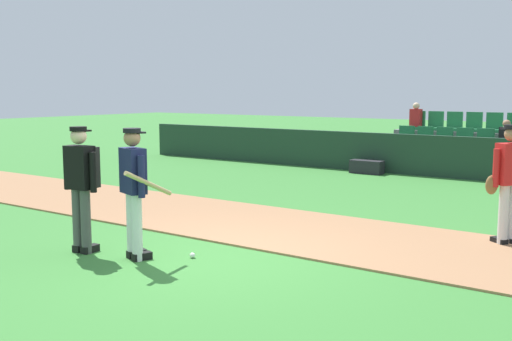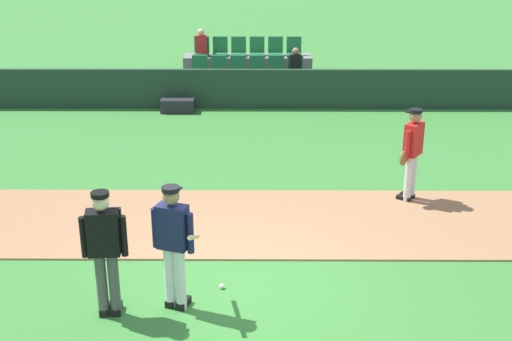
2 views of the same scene
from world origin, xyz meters
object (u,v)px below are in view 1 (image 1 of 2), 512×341
Objects in this scene: umpire_home_plate at (81,182)px; baseball at (193,255)px; equipment_bag at (367,167)px; batter_navy_jersey at (134,188)px; runner_red_jersey at (509,180)px.

baseball is (1.44, 0.65, -0.96)m from umpire_home_plate.
baseball is 0.08× the size of equipment_bag.
baseball is 9.32m from equipment_bag.
umpire_home_plate is at bearing -88.49° from equipment_bag.
batter_navy_jersey reaches higher than baseball.
baseball is at bearing -136.16° from runner_red_jersey.
baseball is at bearing 24.24° from umpire_home_plate.
umpire_home_plate is 1.85m from baseball.
batter_navy_jersey is at bearing -136.71° from runner_red_jersey.
runner_red_jersey is 4.65m from baseball.
umpire_home_plate is 1.00× the size of runner_red_jersey.
batter_navy_jersey is 1.96× the size of equipment_bag.
batter_navy_jersey is 23.78× the size of baseball.
batter_navy_jersey is 1.20m from baseball.
umpire_home_plate is at bearing -141.16° from runner_red_jersey.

